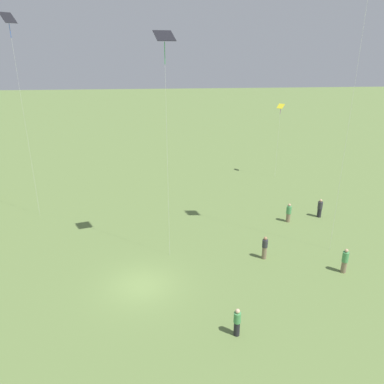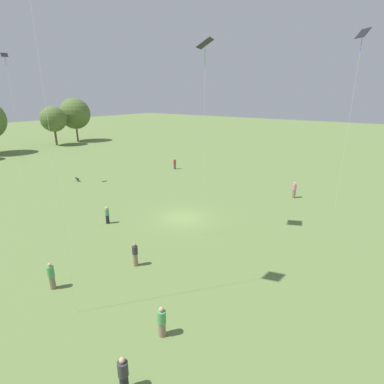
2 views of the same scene
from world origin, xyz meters
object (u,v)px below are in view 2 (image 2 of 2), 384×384
object	(u,v)px
person_1	(162,322)
person_6	(107,215)
kite_0	(6,67)
kite_2	(362,42)
kite_1	(205,51)
dog_0	(77,179)
person_0	(175,164)
person_7	(135,254)
person_3	(294,190)
person_5	(123,374)
person_2	(51,276)

from	to	relation	value
person_1	person_6	xyz separation A→B (m)	(7.18, 13.04, -0.01)
kite_0	kite_2	distance (m)	36.37
person_1	person_6	distance (m)	14.88
kite_1	dog_0	bearing A→B (deg)	-70.11
kite_1	dog_0	distance (m)	27.14
person_6	kite_1	xyz separation A→B (m)	(3.19, -8.42, 13.41)
person_0	kite_1	distance (m)	27.17
person_1	person_7	world-z (taller)	person_7
kite_0	dog_0	world-z (taller)	kite_0
person_3	dog_0	size ratio (longest dim) A/B	2.24
person_6	kite_2	size ratio (longest dim) A/B	0.10
person_5	kite_0	distance (m)	35.88
person_6	kite_0	distance (m)	22.10
person_1	person_5	distance (m)	3.14
person_6	kite_2	bearing A→B (deg)	-138.23
person_3	person_7	bearing A→B (deg)	48.81
person_0	person_5	size ratio (longest dim) A/B	1.01
person_3	person_5	size ratio (longest dim) A/B	1.11
kite_1	kite_2	size ratio (longest dim) A/B	0.91
person_1	person_2	bearing A→B (deg)	44.70
person_0	person_5	xyz separation A→B (m)	(-30.15, -22.03, -0.01)
person_3	kite_1	world-z (taller)	kite_1
person_6	kite_1	bearing A→B (deg)	-159.07
person_7	kite_1	size ratio (longest dim) A/B	0.11
person_0	dog_0	world-z (taller)	person_0
person_1	person_6	size ratio (longest dim) A/B	1.02
kite_0	dog_0	bearing A→B (deg)	35.18
person_3	kite_2	bearing A→B (deg)	121.95
person_5	person_6	xyz separation A→B (m)	(10.24, 13.73, -0.01)
person_3	person_5	world-z (taller)	person_3
person_1	person_3	world-z (taller)	person_3
person_1	kite_2	size ratio (longest dim) A/B	0.10
person_6	person_3	bearing A→B (deg)	-123.60
person_0	kite_2	bearing A→B (deg)	-61.51
person_3	kite_0	distance (m)	35.63
person_3	kite_0	xyz separation A→B (m)	(-15.88, 28.96, 13.39)
person_5	person_0	bearing A→B (deg)	-51.49
person_3	kite_2	world-z (taller)	kite_2
person_0	dog_0	size ratio (longest dim) A/B	2.03
person_0	person_6	bearing A→B (deg)	-116.70
dog_0	kite_2	bearing A→B (deg)	-62.67
person_1	kite_2	xyz separation A→B (m)	(21.75, -3.38, 14.60)
person_7	kite_2	distance (m)	24.92
person_0	kite_0	xyz separation A→B (m)	(-18.58, 9.15, 13.48)
person_1	person_2	distance (m)	8.00
person_2	kite_2	world-z (taller)	kite_2
person_0	person_2	xyz separation A→B (m)	(-28.20, -13.41, 0.05)
kite_1	person_5	bearing A→B (deg)	49.94
person_5	kite_1	bearing A→B (deg)	-66.09
person_5	person_6	size ratio (longest dim) A/B	1.03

